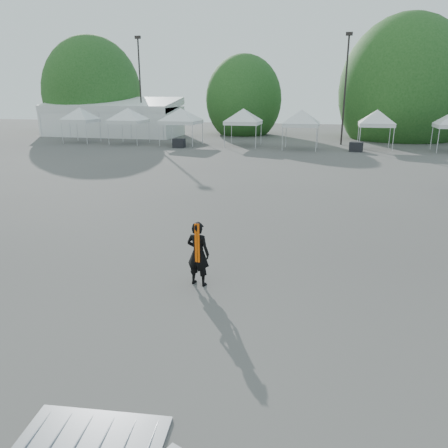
# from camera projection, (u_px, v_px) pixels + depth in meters

# --- Properties ---
(ground) EXTENTS (120.00, 120.00, 0.00)m
(ground) POSITION_uv_depth(u_px,v_px,m) (240.00, 270.00, 12.04)
(ground) COLOR #474442
(ground) RESTS_ON ground
(marquee) EXTENTS (15.00, 6.25, 4.23)m
(marquee) POSITION_uv_depth(u_px,v_px,m) (113.00, 118.00, 49.05)
(marquee) COLOR white
(marquee) RESTS_ON ground
(light_pole_west) EXTENTS (0.60, 0.25, 10.30)m
(light_pole_west) POSITION_uv_depth(u_px,v_px,m) (140.00, 82.00, 46.10)
(light_pole_west) COLOR black
(light_pole_west) RESTS_ON ground
(light_pole_east) EXTENTS (0.60, 0.25, 9.80)m
(light_pole_east) POSITION_uv_depth(u_px,v_px,m) (346.00, 83.00, 39.51)
(light_pole_east) COLOR black
(light_pole_east) RESTS_ON ground
(tree_far_w) EXTENTS (4.80, 4.80, 7.30)m
(tree_far_w) POSITION_uv_depth(u_px,v_px,m) (93.00, 94.00, 52.01)
(tree_far_w) COLOR #382314
(tree_far_w) RESTS_ON ground
(tree_mid_w) EXTENTS (4.16, 4.16, 6.33)m
(tree_mid_w) POSITION_uv_depth(u_px,v_px,m) (244.00, 100.00, 49.92)
(tree_mid_w) COLOR #382314
(tree_mid_w) RESTS_ON ground
(tree_mid_e) EXTENTS (5.12, 5.12, 7.79)m
(tree_mid_e) POSITION_uv_depth(u_px,v_px,m) (404.00, 91.00, 44.83)
(tree_mid_e) COLOR #382314
(tree_mid_e) RESTS_ON ground
(tent_a) EXTENTS (3.94, 3.94, 3.88)m
(tent_a) POSITION_uv_depth(u_px,v_px,m) (80.00, 110.00, 42.03)
(tent_a) COLOR silver
(tent_a) RESTS_ON ground
(tent_b) EXTENTS (4.31, 4.31, 3.88)m
(tent_b) POSITION_uv_depth(u_px,v_px,m) (128.00, 111.00, 40.96)
(tent_b) COLOR silver
(tent_b) RESTS_ON ground
(tent_c) EXTENTS (4.73, 4.73, 3.88)m
(tent_c) POSITION_uv_depth(u_px,v_px,m) (181.00, 111.00, 40.01)
(tent_c) COLOR silver
(tent_c) RESTS_ON ground
(tent_d) EXTENTS (4.29, 4.29, 3.88)m
(tent_d) POSITION_uv_depth(u_px,v_px,m) (243.00, 112.00, 39.16)
(tent_d) COLOR silver
(tent_d) RESTS_ON ground
(tent_e) EXTENTS (4.20, 4.20, 3.88)m
(tent_e) POSITION_uv_depth(u_px,v_px,m) (302.00, 113.00, 36.77)
(tent_e) COLOR silver
(tent_e) RESTS_ON ground
(tent_f) EXTENTS (4.03, 4.03, 3.88)m
(tent_f) POSITION_uv_depth(u_px,v_px,m) (377.00, 113.00, 36.78)
(tent_f) COLOR silver
(tent_f) RESTS_ON ground
(man) EXTENTS (0.67, 0.51, 1.67)m
(man) POSITION_uv_depth(u_px,v_px,m) (198.00, 253.00, 10.92)
(man) COLOR black
(man) RESTS_ON ground
(barrier_left) EXTENTS (2.15, 1.25, 0.07)m
(barrier_left) POSITION_uv_depth(u_px,v_px,m) (93.00, 436.00, 6.17)
(barrier_left) COLOR #97999E
(barrier_left) RESTS_ON ground
(crate_west) EXTENTS (1.00, 0.78, 0.77)m
(crate_west) POSITION_uv_depth(u_px,v_px,m) (179.00, 143.00, 38.68)
(crate_west) COLOR black
(crate_west) RESTS_ON ground
(crate_mid) EXTENTS (1.16, 0.98, 0.79)m
(crate_mid) POSITION_uv_depth(u_px,v_px,m) (356.00, 147.00, 36.09)
(crate_mid) COLOR black
(crate_mid) RESTS_ON ground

